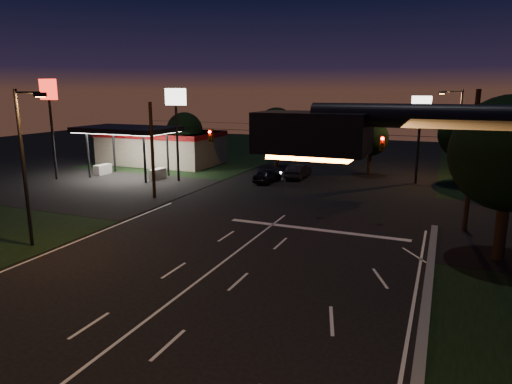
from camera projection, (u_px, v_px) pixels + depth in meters
The scene contains 20 objects.
ground at pixel (184, 292), 20.62m from camera, with size 140.00×140.00×0.00m, color black.
cross_street_left at pixel (89, 188), 42.53m from camera, with size 20.00×16.00×0.02m, color black.
center_line at pixel (89, 364), 15.22m from camera, with size 0.14×40.00×0.01m, color silver.
stop_bar at pixel (316, 229), 29.86m from camera, with size 12.00×0.50×0.01m, color silver.
utility_pole_right at pixel (464, 231), 29.65m from camera, with size 0.30×0.30×9.00m, color black.
utility_pole_left at pixel (155, 198), 38.63m from camera, with size 0.28×0.28×8.00m, color black.
signal_span at pixel (290, 139), 32.91m from camera, with size 24.00×0.40×1.56m.
gas_station at pixel (160, 145), 55.67m from camera, with size 14.20×16.10×5.25m.
pole_sign_left_near at pixel (176, 111), 44.17m from camera, with size 2.20×0.30×9.10m.
pole_sign_left_far at pixel (50, 104), 44.92m from camera, with size 2.00×0.30×10.00m.
pole_sign_right at pixel (420, 119), 43.30m from camera, with size 1.80×0.30×8.40m.
street_light_left at pixel (26, 158), 25.49m from camera, with size 2.20×0.35×9.00m.
street_light_right_far at pixel (456, 129), 44.11m from camera, with size 2.20×0.35×9.00m.
tree_right_near at pixel (510, 155), 23.48m from camera, with size 6.00×6.00×8.76m.
tree_far_a at pixel (185, 131), 53.57m from camera, with size 4.20×4.20×6.42m.
tree_far_b at pixel (277, 128), 53.36m from camera, with size 4.60×4.60×6.98m.
tree_far_c at pixel (371, 138), 48.47m from camera, with size 3.80×3.80×5.86m.
tree_far_d at pixel (465, 134), 43.12m from camera, with size 4.80×4.80×7.30m.
car_oncoming_a at pixel (267, 175), 45.04m from camera, with size 1.64×4.08×1.39m, color black.
car_oncoming_b at pixel (298, 171), 47.23m from camera, with size 1.57×4.51×1.49m, color black.
Camera 1 is at (10.37, -16.41, 8.93)m, focal length 32.00 mm.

